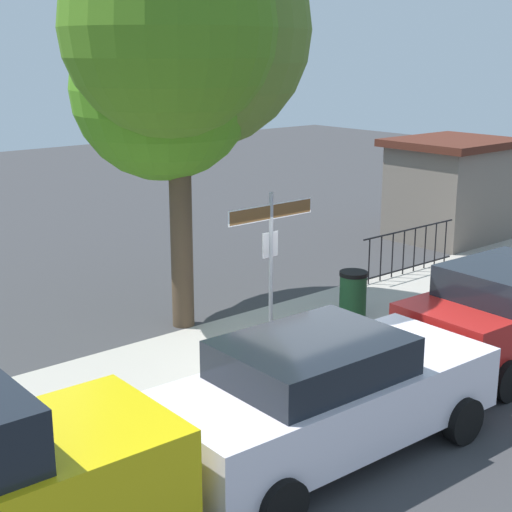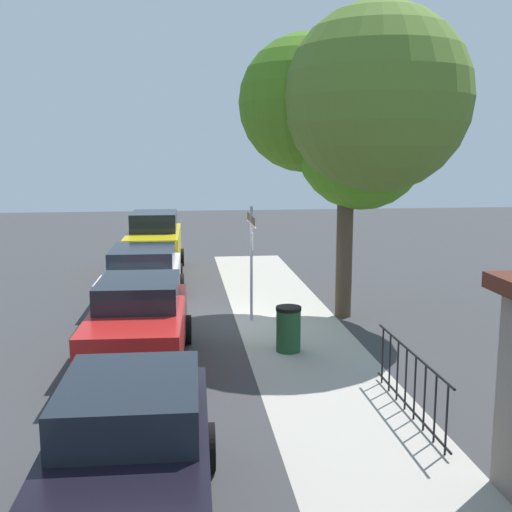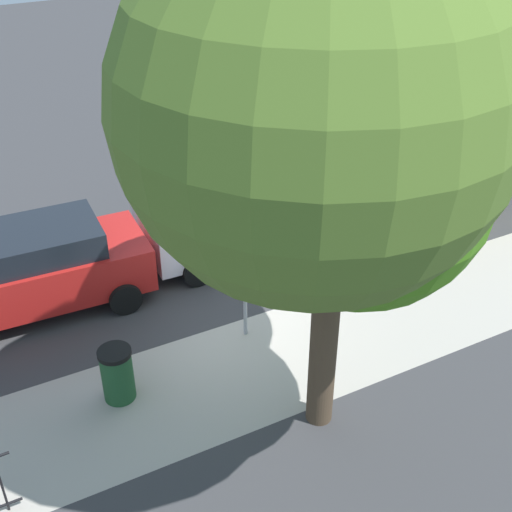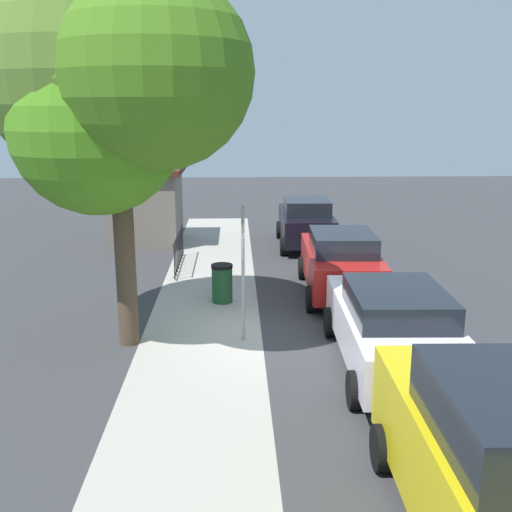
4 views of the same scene
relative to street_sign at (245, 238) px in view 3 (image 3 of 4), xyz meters
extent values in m
plane|color=#38383A|center=(0.27, -0.40, -2.08)|extent=(60.00, 60.00, 0.00)
cube|color=#A9A398|center=(2.27, 0.90, -2.07)|extent=(24.00, 2.60, 0.00)
cylinder|color=#9EA0A5|center=(0.00, 0.00, -0.63)|extent=(0.07, 0.07, 2.89)
cube|color=brown|center=(0.00, 0.00, 0.50)|extent=(1.73, 0.02, 0.22)
cube|color=white|center=(0.00, 0.00, 0.50)|extent=(1.76, 0.02, 0.25)
cube|color=silver|center=(0.00, 0.02, -0.05)|extent=(0.32, 0.02, 0.42)
cylinder|color=#4D3C2B|center=(-0.10, 2.40, -0.40)|extent=(0.41, 0.41, 3.35)
sphere|color=#537328|center=(0.60, 2.92, 3.38)|extent=(4.45, 4.45, 4.45)
sphere|color=#47881C|center=(-0.15, 2.81, 2.35)|extent=(3.33, 3.33, 3.33)
sphere|color=#45771B|center=(-0.85, 1.53, 3.36)|extent=(3.51, 3.51, 3.51)
sphere|color=#4C7522|center=(0.13, 2.63, 3.22)|extent=(3.59, 3.59, 3.59)
cube|color=gold|center=(-6.36, -2.65, -1.16)|extent=(4.63, 1.85, 1.19)
cube|color=black|center=(-6.63, -2.65, -0.25)|extent=(2.24, 1.58, 0.63)
cylinder|color=black|center=(-4.77, -1.82, -1.76)|extent=(0.64, 0.23, 0.64)
cylinder|color=black|center=(-4.81, -3.56, -1.76)|extent=(0.64, 0.23, 0.64)
cylinder|color=black|center=(-7.90, -1.75, -1.76)|extent=(0.64, 0.23, 0.64)
cylinder|color=black|center=(-7.94, -3.49, -1.76)|extent=(0.64, 0.23, 0.64)
cube|color=white|center=(-1.48, -2.79, -1.34)|extent=(4.75, 2.03, 0.84)
cube|color=black|center=(-1.76, -2.78, -0.68)|extent=(2.30, 1.74, 0.49)
cylinder|color=black|center=(0.14, -1.88, -1.76)|extent=(0.65, 0.24, 0.64)
cylinder|color=black|center=(0.09, -3.78, -1.76)|extent=(0.65, 0.24, 0.64)
cylinder|color=black|center=(-3.05, -1.79, -1.76)|extent=(0.65, 0.24, 0.64)
cylinder|color=black|center=(-3.10, -3.69, -1.76)|extent=(0.65, 0.24, 0.64)
cube|color=#B41D1A|center=(3.14, -2.61, -1.31)|extent=(4.28, 1.95, 0.89)
cube|color=black|center=(2.89, -2.60, -0.61)|extent=(2.08, 1.65, 0.51)
cylinder|color=black|center=(1.75, -1.66, -1.76)|extent=(0.65, 0.25, 0.64)
cylinder|color=black|center=(1.68, -3.44, -1.76)|extent=(0.65, 0.25, 0.64)
cylinder|color=black|center=(4.62, 1.90, -1.55)|extent=(0.03, 0.03, 1.05)
cylinder|color=#1E4C28|center=(2.57, 0.50, -1.63)|extent=(0.52, 0.52, 0.90)
cylinder|color=black|center=(2.57, 0.50, -1.14)|extent=(0.55, 0.55, 0.08)
camera|label=1|loc=(-8.15, -9.18, 3.05)|focal=54.57mm
camera|label=2|loc=(15.28, -1.75, 2.17)|focal=43.87mm
camera|label=3|loc=(4.31, 8.70, 5.87)|focal=47.00mm
camera|label=4|loc=(-12.00, 0.16, 2.77)|focal=42.03mm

